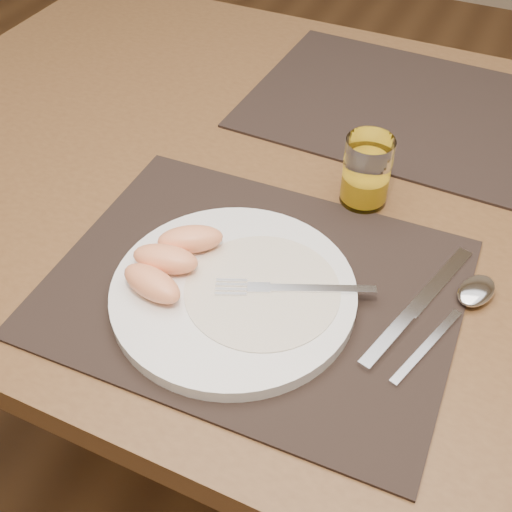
% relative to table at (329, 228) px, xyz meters
% --- Properties ---
extents(ground, '(5.00, 5.00, 0.00)m').
position_rel_table_xyz_m(ground, '(0.00, 0.00, -0.67)').
color(ground, '#56371D').
rests_on(ground, ground).
extents(table, '(1.40, 0.90, 0.75)m').
position_rel_table_xyz_m(table, '(0.00, 0.00, 0.00)').
color(table, brown).
rests_on(table, ground).
extents(placemat_near, '(0.46, 0.36, 0.00)m').
position_rel_table_xyz_m(placemat_near, '(-0.01, -0.22, 0.09)').
color(placemat_near, black).
rests_on(placemat_near, table).
extents(placemat_far, '(0.46, 0.36, 0.00)m').
position_rel_table_xyz_m(placemat_far, '(0.03, 0.22, 0.09)').
color(placemat_far, black).
rests_on(placemat_far, table).
extents(plate, '(0.27, 0.27, 0.02)m').
position_rel_table_xyz_m(plate, '(-0.03, -0.25, 0.10)').
color(plate, white).
rests_on(plate, placemat_near).
extents(plate_dressing, '(0.17, 0.17, 0.00)m').
position_rel_table_xyz_m(plate_dressing, '(0.00, -0.24, 0.10)').
color(plate_dressing, white).
rests_on(plate_dressing, plate).
extents(fork, '(0.17, 0.09, 0.00)m').
position_rel_table_xyz_m(fork, '(0.02, -0.23, 0.11)').
color(fork, silver).
rests_on(fork, plate).
extents(knife, '(0.07, 0.22, 0.01)m').
position_rel_table_xyz_m(knife, '(0.16, -0.19, 0.09)').
color(knife, silver).
rests_on(knife, placemat_near).
extents(spoon, '(0.08, 0.19, 0.01)m').
position_rel_table_xyz_m(spoon, '(0.21, -0.14, 0.09)').
color(spoon, silver).
rests_on(spoon, placemat_near).
extents(juice_glass, '(0.06, 0.06, 0.09)m').
position_rel_table_xyz_m(juice_glass, '(0.05, -0.02, 0.13)').
color(juice_glass, white).
rests_on(juice_glass, placemat_near).
extents(grapefruit_wedges, '(0.09, 0.14, 0.03)m').
position_rel_table_xyz_m(grapefruit_wedges, '(-0.10, -0.25, 0.12)').
color(grapefruit_wedges, '#FFA068').
rests_on(grapefruit_wedges, plate).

